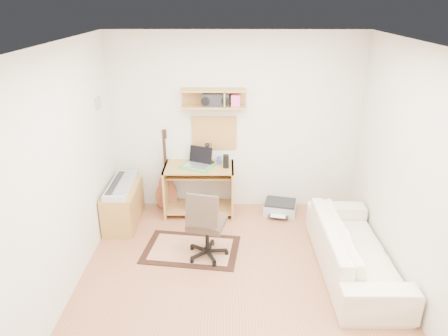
{
  "coord_description": "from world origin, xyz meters",
  "views": [
    {
      "loc": [
        -0.1,
        -3.81,
        3.0
      ],
      "look_at": [
        -0.15,
        1.05,
        1.0
      ],
      "focal_mm": 33.45,
      "sensor_mm": 36.0,
      "label": 1
    }
  ],
  "objects_px": {
    "cabinet": "(123,205)",
    "sofa": "(356,241)",
    "desk": "(199,190)",
    "task_chair": "(207,223)",
    "printer": "(280,207)"
  },
  "relations": [
    {
      "from": "desk",
      "to": "printer",
      "type": "height_order",
      "value": "desk"
    },
    {
      "from": "cabinet",
      "to": "printer",
      "type": "bearing_deg",
      "value": 8.07
    },
    {
      "from": "desk",
      "to": "printer",
      "type": "distance_m",
      "value": 1.23
    },
    {
      "from": "desk",
      "to": "task_chair",
      "type": "xyz_separation_m",
      "value": [
        0.17,
        -1.14,
        0.09
      ]
    },
    {
      "from": "desk",
      "to": "task_chair",
      "type": "relative_size",
      "value": 1.06
    },
    {
      "from": "printer",
      "to": "desk",
      "type": "bearing_deg",
      "value": -166.78
    },
    {
      "from": "desk",
      "to": "cabinet",
      "type": "distance_m",
      "value": 1.11
    },
    {
      "from": "task_chair",
      "to": "cabinet",
      "type": "xyz_separation_m",
      "value": [
        -1.23,
        0.82,
        -0.19
      ]
    },
    {
      "from": "cabinet",
      "to": "printer",
      "type": "distance_m",
      "value": 2.29
    },
    {
      "from": "cabinet",
      "to": "sofa",
      "type": "relative_size",
      "value": 0.46
    },
    {
      "from": "task_chair",
      "to": "sofa",
      "type": "xyz_separation_m",
      "value": [
        1.73,
        -0.25,
        -0.08
      ]
    },
    {
      "from": "printer",
      "to": "task_chair",
      "type": "bearing_deg",
      "value": -119.22
    },
    {
      "from": "sofa",
      "to": "task_chair",
      "type": "bearing_deg",
      "value": 81.68
    },
    {
      "from": "cabinet",
      "to": "sofa",
      "type": "height_order",
      "value": "sofa"
    },
    {
      "from": "task_chair",
      "to": "sofa",
      "type": "relative_size",
      "value": 0.48
    }
  ]
}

